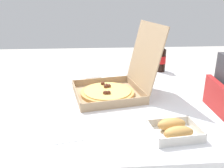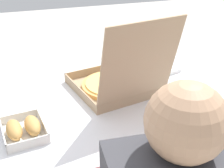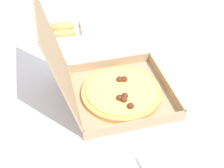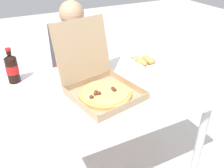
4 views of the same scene
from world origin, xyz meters
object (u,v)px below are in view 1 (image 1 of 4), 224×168
at_px(napkin_pile, 92,76).
at_px(bread_side_box, 175,130).
at_px(pizza_box_open, 114,86).
at_px(paper_menu, 67,128).
at_px(cola_bottle, 161,59).

bearing_deg(napkin_pile, bread_side_box, 23.90).
xyz_separation_m(pizza_box_open, paper_menu, (0.36, -0.23, -0.05)).
bearing_deg(paper_menu, pizza_box_open, 135.85).
bearing_deg(bread_side_box, napkin_pile, -156.10).
relative_size(bread_side_box, cola_bottle, 0.92).
xyz_separation_m(cola_bottle, napkin_pile, (0.10, -0.50, -0.08)).
height_order(pizza_box_open, cola_bottle, pizza_box_open).
bearing_deg(paper_menu, napkin_pile, 160.39).
relative_size(pizza_box_open, bread_side_box, 2.41).
xyz_separation_m(pizza_box_open, bread_side_box, (0.44, 0.21, -0.03)).
distance_m(paper_menu, napkin_pile, 0.69).
height_order(cola_bottle, paper_menu, cola_bottle).
bearing_deg(napkin_pile, pizza_box_open, 22.18).
height_order(paper_menu, napkin_pile, napkin_pile).
bearing_deg(cola_bottle, pizza_box_open, -41.28).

